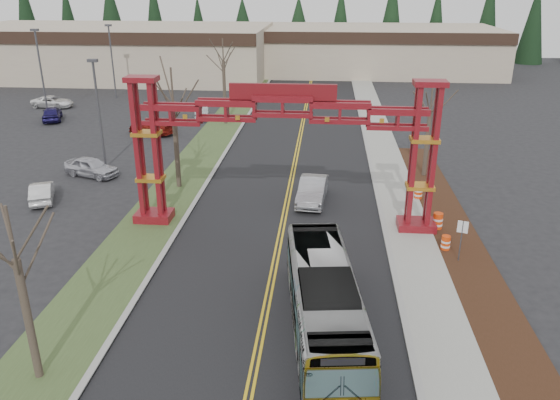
# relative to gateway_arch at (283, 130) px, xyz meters

# --- Properties ---
(road) EXTENTS (12.00, 110.00, 0.02)m
(road) POSITION_rel_gateway_arch_xyz_m (-0.00, 7.00, -5.97)
(road) COLOR black
(road) RESTS_ON ground
(lane_line_left) EXTENTS (0.12, 100.00, 0.01)m
(lane_line_left) POSITION_rel_gateway_arch_xyz_m (-0.12, 7.00, -5.96)
(lane_line_left) COLOR gold
(lane_line_left) RESTS_ON road
(lane_line_right) EXTENTS (0.12, 100.00, 0.01)m
(lane_line_right) POSITION_rel_gateway_arch_xyz_m (0.12, 7.00, -5.96)
(lane_line_right) COLOR gold
(lane_line_right) RESTS_ON road
(curb_right) EXTENTS (0.30, 110.00, 0.15)m
(curb_right) POSITION_rel_gateway_arch_xyz_m (6.15, 7.00, -5.91)
(curb_right) COLOR #989793
(curb_right) RESTS_ON ground
(sidewalk_right) EXTENTS (2.60, 110.00, 0.14)m
(sidewalk_right) POSITION_rel_gateway_arch_xyz_m (7.60, 7.00, -5.91)
(sidewalk_right) COLOR gray
(sidewalk_right) RESTS_ON ground
(landscape_strip) EXTENTS (2.60, 50.00, 0.12)m
(landscape_strip) POSITION_rel_gateway_arch_xyz_m (10.20, -8.00, -5.92)
(landscape_strip) COLOR black
(landscape_strip) RESTS_ON ground
(grass_median) EXTENTS (4.00, 110.00, 0.08)m
(grass_median) POSITION_rel_gateway_arch_xyz_m (-8.00, 7.00, -5.94)
(grass_median) COLOR #3A4D26
(grass_median) RESTS_ON ground
(curb_left) EXTENTS (0.30, 110.00, 0.15)m
(curb_left) POSITION_rel_gateway_arch_xyz_m (-6.15, 7.00, -5.91)
(curb_left) COLOR #989793
(curb_left) RESTS_ON ground
(gateway_arch) EXTENTS (18.20, 1.60, 8.90)m
(gateway_arch) POSITION_rel_gateway_arch_xyz_m (0.00, 0.00, 0.00)
(gateway_arch) COLOR #600C10
(gateway_arch) RESTS_ON ground
(retail_building_west) EXTENTS (46.00, 22.30, 7.50)m
(retail_building_west) POSITION_rel_gateway_arch_xyz_m (-30.00, 53.96, -2.22)
(retail_building_west) COLOR tan
(retail_building_west) RESTS_ON ground
(retail_building_east) EXTENTS (38.00, 20.30, 7.00)m
(retail_building_east) POSITION_rel_gateway_arch_xyz_m (10.00, 61.95, -2.47)
(retail_building_east) COLOR tan
(retail_building_east) RESTS_ON ground
(conifer_treeline) EXTENTS (116.10, 5.60, 13.00)m
(conifer_treeline) POSITION_rel_gateway_arch_xyz_m (0.25, 74.00, 0.50)
(conifer_treeline) COLOR black
(conifer_treeline) RESTS_ON ground
(transit_bus) EXTENTS (3.84, 11.05, 3.02)m
(transit_bus) POSITION_rel_gateway_arch_xyz_m (2.61, -10.73, -4.47)
(transit_bus) COLOR #A8A9AF
(transit_bus) RESTS_ON ground
(silver_sedan) EXTENTS (2.14, 5.06, 1.63)m
(silver_sedan) POSITION_rel_gateway_arch_xyz_m (1.69, 4.00, -5.17)
(silver_sedan) COLOR #A5A8AD
(silver_sedan) RESTS_ON ground
(parked_car_near_a) EXTENTS (4.65, 3.08, 1.47)m
(parked_car_near_a) POSITION_rel_gateway_arch_xyz_m (-15.24, 7.75, -5.25)
(parked_car_near_a) COLOR silver
(parked_car_near_a) RESTS_ON ground
(parked_car_near_b) EXTENTS (2.81, 4.13, 1.29)m
(parked_car_near_b) POSITION_rel_gateway_arch_xyz_m (-16.52, 2.56, -5.34)
(parked_car_near_b) COLOR silver
(parked_car_near_b) RESTS_ON ground
(parked_car_mid_a) EXTENTS (5.31, 3.82, 1.43)m
(parked_car_mid_a) POSITION_rel_gateway_arch_xyz_m (-14.45, 20.25, -5.27)
(parked_car_mid_a) COLOR maroon
(parked_car_mid_a) RESTS_ON ground
(parked_car_mid_b) EXTENTS (3.37, 4.86, 1.54)m
(parked_car_mid_b) POSITION_rel_gateway_arch_xyz_m (-26.66, 24.64, -5.21)
(parked_car_mid_b) COLOR #1D1750
(parked_car_mid_b) RESTS_ON ground
(parked_car_far_a) EXTENTS (2.13, 4.18, 1.31)m
(parked_car_far_a) POSITION_rel_gateway_arch_xyz_m (-11.00, 27.09, -5.33)
(parked_car_far_a) COLOR #ADB1B5
(parked_car_far_a) RESTS_ON ground
(parked_car_far_b) EXTENTS (5.00, 2.75, 1.33)m
(parked_car_far_b) POSITION_rel_gateway_arch_xyz_m (-29.69, 30.92, -5.32)
(parked_car_far_b) COLOR white
(parked_car_far_b) RESTS_ON ground
(bare_tree_median_near) EXTENTS (3.03, 3.03, 7.00)m
(bare_tree_median_near) POSITION_rel_gateway_arch_xyz_m (-8.00, -14.50, -1.01)
(bare_tree_median_near) COLOR #382D26
(bare_tree_median_near) RESTS_ON ground
(bare_tree_median_mid) EXTENTS (3.50, 3.50, 8.52)m
(bare_tree_median_mid) POSITION_rel_gateway_arch_xyz_m (-8.00, 5.97, 0.19)
(bare_tree_median_mid) COLOR #382D26
(bare_tree_median_mid) RESTS_ON ground
(bare_tree_median_far) EXTENTS (3.32, 3.32, 8.60)m
(bare_tree_median_far) POSITION_rel_gateway_arch_xyz_m (-8.00, 24.79, 0.38)
(bare_tree_median_far) COLOR #382D26
(bare_tree_median_far) RESTS_ON ground
(bare_tree_right_far) EXTENTS (3.17, 3.17, 7.21)m
(bare_tree_right_far) POSITION_rel_gateway_arch_xyz_m (10.00, 9.87, -0.89)
(bare_tree_right_far) COLOR #382D26
(bare_tree_right_far) RESTS_ON ground
(light_pole_near) EXTENTS (0.74, 0.37, 8.48)m
(light_pole_near) POSITION_rel_gateway_arch_xyz_m (-15.01, 9.85, -1.07)
(light_pole_near) COLOR #3F3F44
(light_pole_near) RESTS_ON ground
(light_pole_mid) EXTENTS (0.80, 0.40, 9.23)m
(light_pole_mid) POSITION_rel_gateway_arch_xyz_m (-28.23, 26.75, -0.64)
(light_pole_mid) COLOR #3F3F44
(light_pole_mid) RESTS_ON ground
(light_pole_far) EXTENTS (0.78, 0.39, 8.96)m
(light_pole_far) POSITION_rel_gateway_arch_xyz_m (-24.35, 37.10, -0.80)
(light_pole_far) COLOR #3F3F44
(light_pole_far) RESTS_ON ground
(street_sign) EXTENTS (0.53, 0.22, 2.38)m
(street_sign) POSITION_rel_gateway_arch_xyz_m (9.67, -3.89, -4.27)
(street_sign) COLOR #3F3F44
(street_sign) RESTS_ON ground
(barrel_south) EXTENTS (0.50, 0.50, 0.92)m
(barrel_south) POSITION_rel_gateway_arch_xyz_m (9.22, -2.63, -5.52)
(barrel_south) COLOR #E23D0C
(barrel_south) RESTS_ON ground
(barrel_mid) EXTENTS (0.59, 0.59, 1.09)m
(barrel_mid) POSITION_rel_gateway_arch_xyz_m (9.27, 0.13, -5.44)
(barrel_mid) COLOR #E23D0C
(barrel_mid) RESTS_ON ground
(barrel_north) EXTENTS (0.56, 0.56, 1.03)m
(barrel_north) POSITION_rel_gateway_arch_xyz_m (8.85, 5.00, -5.47)
(barrel_north) COLOR #E23D0C
(barrel_north) RESTS_ON ground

